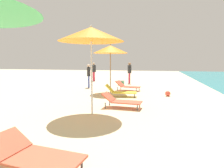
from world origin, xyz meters
name	(u,v)px	position (x,y,z in m)	size (l,w,h in m)	color
lounger_second_shoreside	(34,155)	(-0.44, 5.14, 0.25)	(1.63, 0.85, 0.53)	#D8593F
umbrella_third	(91,34)	(-0.65, 8.49, 2.62)	(2.11, 2.11, 2.92)	silver
lounger_third_shoreside	(121,101)	(0.12, 9.63, 0.28)	(1.52, 0.71, 0.56)	#D8593F
umbrella_farthest	(110,49)	(-1.18, 13.05, 2.44)	(1.96, 1.96, 2.72)	olive
lounger_farthest_shoreside	(127,86)	(-0.37, 14.08, 0.28)	(1.57, 0.93, 0.57)	#D8593F
lounger_farthest_inland	(120,91)	(-0.38, 11.92, 0.27)	(1.60, 0.74, 0.62)	yellow
person_walking_near	(94,70)	(-4.30, 19.12, 1.01)	(0.42, 0.39, 1.67)	#D8334C
person_walking_mid	(129,71)	(-0.83, 17.85, 1.03)	(0.35, 0.42, 1.70)	#D8334C
person_walking_far	(89,74)	(-3.14, 14.78, 0.95)	(0.33, 0.41, 1.58)	#334CB2
cooler_box	(121,83)	(-1.26, 16.59, 0.19)	(0.43, 0.36, 0.38)	#338C59
beach_ball	(168,94)	(1.95, 12.63, 0.13)	(0.27, 0.27, 0.27)	#E54C38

